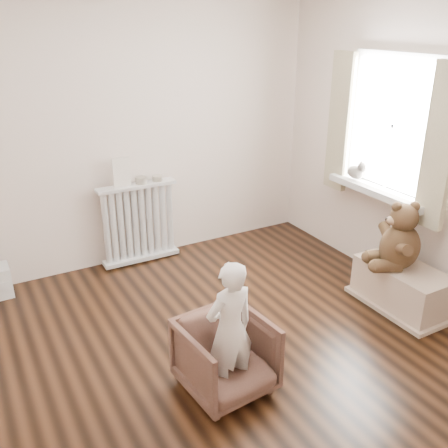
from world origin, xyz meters
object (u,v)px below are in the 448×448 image
armchair (226,356)px  toy_bench (402,285)px  child (230,330)px  plush_cat (356,169)px  teddy_bear (402,234)px  radiator (139,226)px

armchair → toy_bench: 1.84m
armchair → child: size_ratio=0.59×
toy_bench → plush_cat: bearing=80.4°
armchair → teddy_bear: size_ratio=0.99×
armchair → radiator: bearing=80.2°
radiator → teddy_bear: bearing=-49.1°
armchair → child: bearing=-95.0°
radiator → plush_cat: size_ratio=3.66×
plush_cat → radiator: bearing=142.1°
radiator → teddy_bear: teddy_bear is taller
plush_cat → toy_bench: bearing=-106.5°
child → toy_bench: (1.83, 0.22, -0.30)m
armchair → teddy_bear: teddy_bear is taller
toy_bench → radiator: bearing=131.0°
armchair → child: (0.00, -0.05, 0.24)m
toy_bench → child: bearing=-173.1°
teddy_bear → radiator: bearing=155.6°
child → radiator: bearing=-99.7°
child → teddy_bear: child is taller
child → armchair: bearing=-95.0°
armchair → toy_bench: armchair is taller
radiator → toy_bench: bearing=-49.0°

